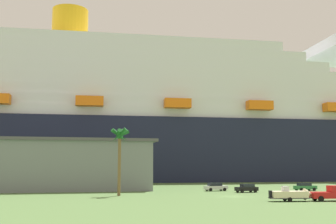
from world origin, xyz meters
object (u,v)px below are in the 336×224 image
at_px(palm_tree, 120,142).
at_px(parked_car_black_coupe, 247,188).
at_px(pickup_truck, 331,194).
at_px(parked_car_green_wagon, 305,187).
at_px(cruise_ship, 163,125).
at_px(small_boat_on_trailer, 293,195).
at_px(parked_car_silver_sedan, 216,187).

height_order(palm_tree, parked_car_black_coupe, palm_tree).
xyz_separation_m(pickup_truck, parked_car_green_wagon, (8.66, 23.21, -0.21)).
bearing_deg(parked_car_green_wagon, cruise_ship, 107.35).
distance_m(small_boat_on_trailer, parked_car_green_wagon, 26.89).
relative_size(pickup_truck, palm_tree, 0.50).
height_order(parked_car_silver_sedan, parked_car_green_wagon, same).
bearing_deg(pickup_truck, cruise_ship, 96.91).
height_order(cruise_ship, parked_car_black_coupe, cruise_ship).
distance_m(cruise_ship, small_boat_on_trailer, 84.79).
height_order(parked_car_black_coupe, parked_car_green_wagon, same).
height_order(pickup_truck, parked_car_green_wagon, pickup_truck).
distance_m(parked_car_black_coupe, parked_car_green_wagon, 13.82).
xyz_separation_m(small_boat_on_trailer, palm_tree, (-23.88, 15.73, 8.19)).
relative_size(pickup_truck, small_boat_on_trailer, 0.80).
bearing_deg(small_boat_on_trailer, parked_car_black_coupe, 87.73).
height_order(pickup_truck, palm_tree, palm_tree).
relative_size(small_boat_on_trailer, parked_car_black_coupe, 1.63).
distance_m(cruise_ship, parked_car_silver_sedan, 59.73).
height_order(cruise_ship, parked_car_silver_sedan, cruise_ship).
height_order(cruise_ship, pickup_truck, cruise_ship).
xyz_separation_m(parked_car_silver_sedan, parked_car_green_wagon, (18.00, -3.08, -0.00)).
height_order(small_boat_on_trailer, parked_car_silver_sedan, small_boat_on_trailer).
xyz_separation_m(cruise_ship, parked_car_black_coupe, (5.18, -62.67, -18.00)).
height_order(palm_tree, parked_car_silver_sedan, palm_tree).
height_order(cruise_ship, small_boat_on_trailer, cruise_ship).
bearing_deg(palm_tree, small_boat_on_trailer, -33.37).
relative_size(pickup_truck, parked_car_black_coupe, 1.30).
bearing_deg(parked_car_black_coupe, parked_car_green_wagon, 10.99).
distance_m(palm_tree, parked_car_silver_sedan, 24.10).
relative_size(cruise_ship, parked_car_silver_sedan, 55.56).
xyz_separation_m(pickup_truck, parked_car_silver_sedan, (-9.34, 26.29, -0.21)).
bearing_deg(cruise_ship, small_boat_on_trailer, -86.97).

